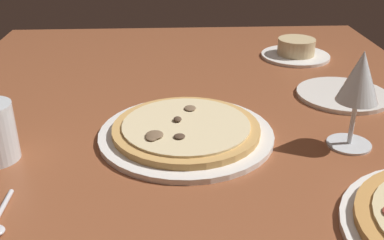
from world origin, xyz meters
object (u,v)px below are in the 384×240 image
at_px(pizza_main, 186,131).
at_px(wine_glass_far, 359,82).
at_px(side_plate, 343,95).
at_px(ramekin_on_saucer, 296,50).

bearing_deg(pizza_main, wine_glass_far, 80.94).
bearing_deg(side_plate, wine_glass_far, -16.81).
relative_size(pizza_main, side_plate, 1.59).
height_order(pizza_main, ramekin_on_saucer, ramekin_on_saucer).
relative_size(wine_glass_far, side_plate, 0.87).
relative_size(pizza_main, ramekin_on_saucer, 1.71).
xyz_separation_m(wine_glass_far, side_plate, (-0.21, 0.06, -0.11)).
bearing_deg(side_plate, pizza_main, -64.01).
bearing_deg(ramekin_on_saucer, side_plate, 6.69).
bearing_deg(wine_glass_far, side_plate, 163.19).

